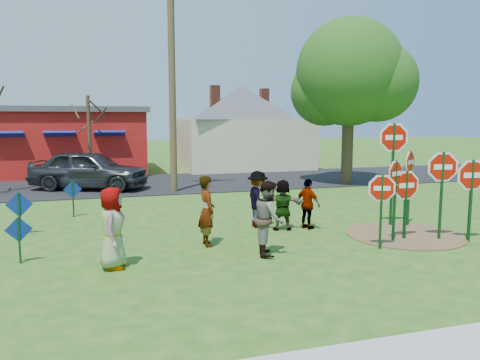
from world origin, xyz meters
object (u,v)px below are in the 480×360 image
object	(u,v)px
utility_pole	(172,76)
leafy_tree	(352,78)
stop_sign_a	(382,195)
stop_sign_c	(442,175)
person_a	(112,228)
person_b	(207,211)
stop_sign_d	(410,169)
stop_sign_b	(393,148)
suv	(89,170)

from	to	relation	value
utility_pole	leafy_tree	distance (m)	8.66
stop_sign_a	stop_sign_c	size ratio (longest dim) A/B	0.79
person_a	person_b	distance (m)	2.65
stop_sign_c	stop_sign_d	size ratio (longest dim) A/B	1.04
person_a	leafy_tree	bearing A→B (deg)	-38.29
stop_sign_b	utility_pole	bearing A→B (deg)	137.78
stop_sign_c	leafy_tree	bearing A→B (deg)	91.78
stop_sign_c	utility_pole	size ratio (longest dim) A/B	0.26
stop_sign_c	utility_pole	world-z (taller)	utility_pole
utility_pole	suv	bearing A→B (deg)	154.34
stop_sign_b	leafy_tree	size ratio (longest dim) A/B	0.41
suv	stop_sign_b	bearing A→B (deg)	-115.61
person_a	suv	bearing A→B (deg)	13.63
leafy_tree	suv	bearing A→B (deg)	171.59
stop_sign_c	utility_pole	xyz separation A→B (m)	(-5.54, 10.29, 3.33)
leafy_tree	stop_sign_c	bearing A→B (deg)	-106.98
stop_sign_c	suv	distance (m)	15.12
stop_sign_c	person_b	size ratio (longest dim) A/B	1.39
stop_sign_d	person_b	distance (m)	6.36
suv	person_a	bearing A→B (deg)	-153.42
stop_sign_a	person_a	size ratio (longest dim) A/B	1.12
person_a	stop_sign_b	bearing A→B (deg)	-67.28
person_a	stop_sign_c	bearing A→B (deg)	-79.80
stop_sign_a	person_a	distance (m)	6.45
stop_sign_b	suv	world-z (taller)	stop_sign_b
person_b	suv	size ratio (longest dim) A/B	0.34
stop_sign_d	stop_sign_a	bearing A→B (deg)	-172.85
stop_sign_d	person_b	world-z (taller)	stop_sign_d
stop_sign_b	person_a	distance (m)	8.52
person_a	stop_sign_d	bearing A→B (deg)	-69.30
suv	utility_pole	size ratio (longest dim) A/B	0.55
suv	utility_pole	world-z (taller)	utility_pole
stop_sign_a	leafy_tree	xyz separation A→B (m)	(5.16, 10.52, 3.80)
leafy_tree	utility_pole	bearing A→B (deg)	179.44
utility_pole	leafy_tree	xyz separation A→B (m)	(8.66, -0.08, 0.10)
stop_sign_d	stop_sign_c	bearing A→B (deg)	-130.23
suv	person_b	bearing A→B (deg)	-140.92
stop_sign_a	stop_sign_d	bearing A→B (deg)	59.57
stop_sign_c	stop_sign_d	world-z (taller)	stop_sign_c
stop_sign_c	person_a	xyz separation A→B (m)	(-8.46, 0.03, -0.85)
stop_sign_c	leafy_tree	size ratio (longest dim) A/B	0.31
stop_sign_a	utility_pole	distance (m)	11.77
stop_sign_d	person_b	xyz separation A→B (m)	(-6.29, -0.36, -0.84)
stop_sign_b	suv	size ratio (longest dim) A/B	0.62
person_b	leafy_tree	size ratio (longest dim) A/B	0.22
stop_sign_c	person_a	size ratio (longest dim) A/B	1.41
utility_pole	stop_sign_c	bearing A→B (deg)	-61.69
person_a	leafy_tree	distance (m)	16.00
stop_sign_b	leafy_tree	bearing A→B (deg)	83.88
utility_pole	stop_sign_d	bearing A→B (deg)	-56.60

